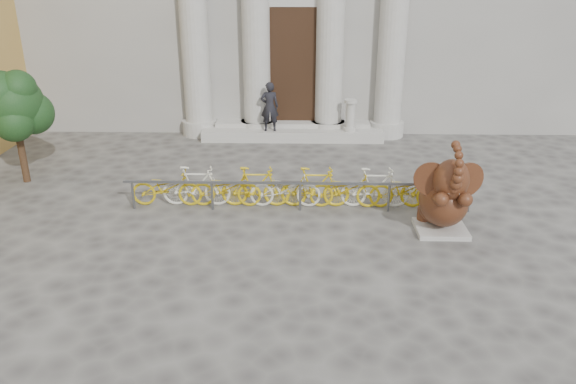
{
  "coord_description": "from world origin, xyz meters",
  "views": [
    {
      "loc": [
        0.29,
        -8.84,
        5.49
      ],
      "look_at": [
        0.03,
        1.89,
        1.1
      ],
      "focal_mm": 35.0,
      "sensor_mm": 36.0,
      "label": 1
    }
  ],
  "objects_px": {
    "bike_rack": "(300,187)",
    "pedestrian": "(270,107)",
    "elephant_statue": "(445,199)",
    "tree": "(14,105)"
  },
  "relations": [
    {
      "from": "bike_rack",
      "to": "tree",
      "type": "bearing_deg",
      "value": 168.6
    },
    {
      "from": "bike_rack",
      "to": "pedestrian",
      "type": "distance_m",
      "value": 5.5
    },
    {
      "from": "bike_rack",
      "to": "tree",
      "type": "height_order",
      "value": "tree"
    },
    {
      "from": "bike_rack",
      "to": "pedestrian",
      "type": "height_order",
      "value": "pedestrian"
    },
    {
      "from": "elephant_statue",
      "to": "tree",
      "type": "height_order",
      "value": "tree"
    },
    {
      "from": "bike_rack",
      "to": "pedestrian",
      "type": "relative_size",
      "value": 5.2
    },
    {
      "from": "elephant_statue",
      "to": "tree",
      "type": "distance_m",
      "value": 10.95
    },
    {
      "from": "bike_rack",
      "to": "pedestrian",
      "type": "xyz_separation_m",
      "value": [
        -1.01,
        5.36,
        0.67
      ]
    },
    {
      "from": "elephant_statue",
      "to": "pedestrian",
      "type": "xyz_separation_m",
      "value": [
        -4.13,
        6.71,
        0.37
      ]
    },
    {
      "from": "elephant_statue",
      "to": "bike_rack",
      "type": "xyz_separation_m",
      "value": [
        -3.12,
        1.34,
        -0.3
      ]
    }
  ]
}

